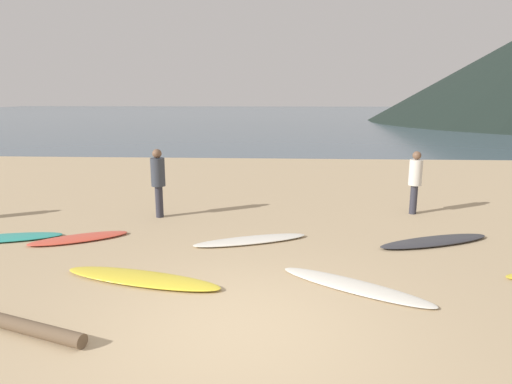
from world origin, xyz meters
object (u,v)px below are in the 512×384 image
at_px(surfboard_2, 79,238).
at_px(surfboard_5, 354,286).
at_px(person_1, 158,177).
at_px(driftwood_log, 23,326).
at_px(surfboard_1, 2,238).
at_px(surfboard_3, 141,278).
at_px(surfboard_6, 434,241).
at_px(surfboard_4, 251,240).
at_px(person_2, 415,177).

height_order(surfboard_2, surfboard_5, surfboard_2).
xyz_separation_m(person_1, driftwood_log, (-0.25, -5.35, -0.88)).
distance_m(surfboard_1, surfboard_3, 3.91).
relative_size(surfboard_1, surfboard_3, 0.86).
relative_size(surfboard_3, driftwood_log, 1.43).
relative_size(surfboard_6, driftwood_log, 1.32).
relative_size(person_1, driftwood_log, 0.87).
bearing_deg(surfboard_6, surfboard_3, -179.49).
height_order(surfboard_4, person_1, person_1).
bearing_deg(surfboard_2, surfboard_6, -27.49).
height_order(surfboard_2, surfboard_3, surfboard_3).
distance_m(surfboard_3, person_1, 3.91).
xyz_separation_m(person_1, person_2, (6.15, 0.66, -0.05)).
bearing_deg(surfboard_1, surfboard_5, -31.88).
bearing_deg(person_1, surfboard_5, -35.40).
relative_size(surfboard_2, driftwood_log, 1.02).
bearing_deg(surfboard_5, surfboard_6, 81.14).
relative_size(surfboard_2, surfboard_5, 0.78).
bearing_deg(surfboard_1, person_2, 0.03).
xyz_separation_m(surfboard_5, driftwood_log, (-4.27, -1.54, 0.06)).
bearing_deg(driftwood_log, person_2, 43.21).
height_order(surfboard_5, driftwood_log, driftwood_log).
xyz_separation_m(surfboard_2, surfboard_6, (7.10, 0.19, 0.01)).
relative_size(surfboard_3, surfboard_6, 1.09).
distance_m(surfboard_2, surfboard_6, 7.10).
distance_m(surfboard_5, driftwood_log, 4.54).
xyz_separation_m(surfboard_1, driftwood_log, (2.48, -3.47, 0.05)).
xyz_separation_m(surfboard_5, surfboard_6, (1.91, 2.19, 0.02)).
xyz_separation_m(surfboard_5, person_1, (-4.02, 3.81, 0.93)).
bearing_deg(person_1, person_2, 14.17).
bearing_deg(surfboard_3, person_1, 114.81).
bearing_deg(person_1, surfboard_6, -7.18).
relative_size(surfboard_5, person_2, 1.58).
height_order(surfboard_3, person_1, person_1).
bearing_deg(surfboard_6, driftwood_log, -170.46).
bearing_deg(surfboard_3, driftwood_log, -107.07).
bearing_deg(person_1, driftwood_log, -84.58).
relative_size(surfboard_6, person_2, 1.59).
relative_size(surfboard_3, surfboard_4, 1.15).
xyz_separation_m(surfboard_4, person_1, (-2.31, 1.74, 0.92)).
bearing_deg(person_1, surfboard_3, -70.99).
xyz_separation_m(surfboard_6, person_1, (-5.93, 1.62, 0.92)).
xyz_separation_m(surfboard_3, surfboard_6, (5.21, 2.12, 0.00)).
bearing_deg(surfboard_5, surfboard_2, -168.85).
distance_m(surfboard_6, person_2, 2.44).
bearing_deg(person_2, surfboard_6, 83.96).
xyz_separation_m(surfboard_1, surfboard_5, (6.75, -1.93, -0.01)).
height_order(surfboard_5, person_2, person_2).
relative_size(surfboard_1, surfboard_2, 1.20).
xyz_separation_m(surfboard_2, surfboard_4, (3.47, 0.07, 0.00)).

